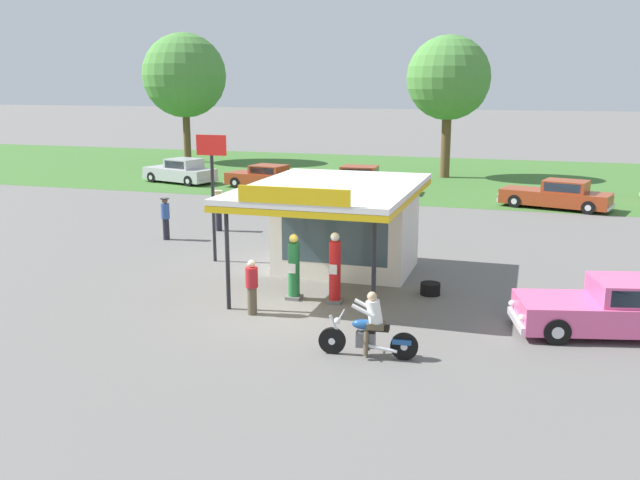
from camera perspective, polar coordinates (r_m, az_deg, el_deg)
ground_plane at (r=19.38m, az=-3.23°, el=-5.93°), size 300.00×300.00×0.00m
grass_verge_strip at (r=48.03m, az=9.28°, el=5.23°), size 120.00×24.00×0.01m
service_station_kiosk at (r=22.83m, az=1.93°, el=1.76°), size 5.05×7.30×3.60m
gas_pump_nearside at (r=20.25m, az=-2.16°, el=-2.45°), size 0.44×0.44×1.95m
gas_pump_offside at (r=19.87m, az=1.23°, el=-2.55°), size 0.44×0.44×2.08m
motorcycle_with_rider at (r=16.14m, az=4.11°, el=-7.40°), size 2.33×0.70×1.58m
featured_classic_sedan at (r=19.06m, az=23.31°, el=-5.25°), size 5.20×2.85×1.43m
parked_car_second_row_spare at (r=41.98m, az=-4.41°, el=5.16°), size 5.28×2.70×1.40m
parked_car_back_row_centre_left at (r=36.95m, az=18.93°, el=3.48°), size 5.72×3.11×1.46m
parked_car_back_row_centre_right at (r=40.18m, az=3.69°, el=4.90°), size 5.13×2.14×1.53m
parked_car_back_row_centre at (r=44.96m, az=-11.40°, el=5.52°), size 5.20×3.15×1.55m
bystander_strolling_foreground at (r=29.93m, az=-8.35°, el=2.56°), size 0.39×0.39×1.77m
bystander_chatting_near_pumps at (r=28.63m, az=-12.59°, el=1.85°), size 0.38×0.38×1.71m
bystander_standing_back_lot at (r=19.02m, az=-5.63°, el=-3.80°), size 0.34×0.34×1.54m
tree_oak_centre at (r=46.95m, az=10.72°, el=12.78°), size 5.46×5.46×9.26m
tree_oak_distant_spare at (r=56.69m, az=-11.10°, el=13.13°), size 6.53×6.53×10.03m
roadside_pole_sign at (r=24.44m, az=-8.86°, el=5.27°), size 1.10×0.12×4.47m
spare_tire_stack at (r=21.10m, az=9.06°, el=-3.99°), size 0.60×0.60×0.36m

